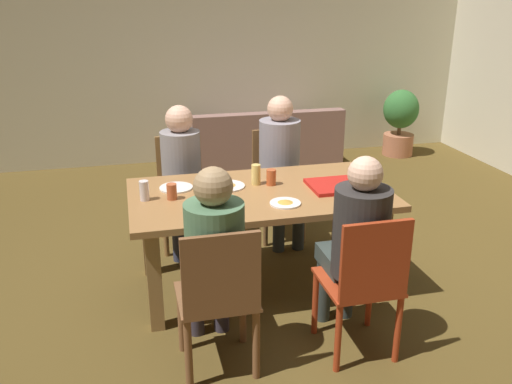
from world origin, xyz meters
TOP-DOWN VIEW (x-y plane):
  - ground_plane at (0.00, 0.00)m, footprint 20.00×20.00m
  - back_wall at (0.00, 3.38)m, footprint 7.20×0.12m
  - dining_table at (0.00, 0.00)m, footprint 1.81×1.01m
  - chair_0 at (-0.46, -0.91)m, footprint 0.44×0.41m
  - person_0 at (-0.46, -0.77)m, footprint 0.33×0.55m
  - chair_1 at (-0.46, 0.92)m, footprint 0.40×0.43m
  - person_1 at (-0.46, 0.78)m, footprint 0.32×0.50m
  - chair_2 at (0.38, -0.96)m, footprint 0.43×0.44m
  - person_2 at (0.38, -0.81)m, footprint 0.33×0.54m
  - chair_3 at (0.38, 0.92)m, footprint 0.40×0.45m
  - person_3 at (0.38, 0.78)m, footprint 0.35×0.53m
  - pizza_box_0 at (0.53, -0.05)m, footprint 0.34×0.34m
  - plate_0 at (-0.56, 0.20)m, footprint 0.24×0.24m
  - plate_1 at (-0.20, 0.15)m, footprint 0.25×0.25m
  - plate_2 at (0.11, -0.27)m, footprint 0.21×0.21m
  - drinking_glass_0 at (-0.61, -0.01)m, footprint 0.07×0.07m
  - drinking_glass_1 at (-0.79, 0.02)m, footprint 0.06×0.06m
  - drinking_glass_2 at (0.12, 0.12)m, footprint 0.07×0.07m
  - drinking_glass_3 at (0.01, 0.15)m, footprint 0.07×0.07m
  - couch at (0.69, 2.64)m, footprint 1.75×0.92m
  - potted_plant at (2.63, 2.90)m, footprint 0.46×0.46m

SIDE VIEW (x-z plane):
  - ground_plane at x=0.00m, z-range 0.00..0.00m
  - couch at x=0.69m, z-range -0.11..0.68m
  - potted_plant at x=2.63m, z-range 0.04..0.91m
  - chair_1 at x=-0.46m, z-range 0.04..0.96m
  - chair_3 at x=0.38m, z-range 0.04..0.96m
  - chair_0 at x=-0.46m, z-range 0.04..0.96m
  - chair_2 at x=0.38m, z-range 0.05..0.98m
  - dining_table at x=0.00m, z-range 0.27..1.01m
  - person_0 at x=-0.46m, z-range 0.10..1.32m
  - person_2 at x=0.38m, z-range 0.10..1.33m
  - person_1 at x=-0.46m, z-range 0.11..1.32m
  - person_3 at x=0.38m, z-range 0.11..1.36m
  - plate_0 at x=-0.56m, z-range 0.75..0.76m
  - plate_1 at x=-0.20m, z-range 0.74..0.77m
  - plate_2 at x=0.11m, z-range 0.74..0.77m
  - pizza_box_0 at x=0.53m, z-range 0.75..0.77m
  - drinking_glass_0 at x=-0.61m, z-range 0.75..0.85m
  - drinking_glass_2 at x=0.12m, z-range 0.75..0.86m
  - drinking_glass_1 at x=-0.79m, z-range 0.75..0.88m
  - drinking_glass_3 at x=0.01m, z-range 0.75..0.89m
  - back_wall at x=0.00m, z-range 0.00..2.96m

